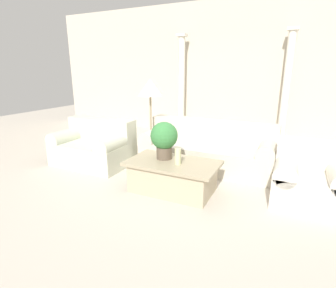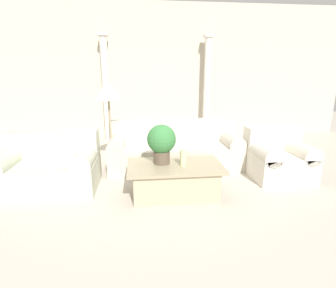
% 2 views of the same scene
% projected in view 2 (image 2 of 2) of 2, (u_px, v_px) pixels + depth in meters
% --- Properties ---
extents(ground_plane, '(16.00, 16.00, 0.00)m').
position_uv_depth(ground_plane, '(161.00, 181.00, 3.99)').
color(ground_plane, '#BCB2A3').
extents(wall_back, '(10.00, 0.06, 3.20)m').
position_uv_depth(wall_back, '(151.00, 72.00, 6.43)').
color(wall_back, beige).
rests_on(wall_back, ground_plane).
extents(sofa_long, '(2.23, 0.85, 0.78)m').
position_uv_depth(sofa_long, '(174.00, 148.00, 4.57)').
color(sofa_long, beige).
rests_on(sofa_long, ground_plane).
extents(loveseat, '(1.31, 0.85, 0.78)m').
position_uv_depth(loveseat, '(49.00, 166.00, 3.69)').
color(loveseat, beige).
rests_on(loveseat, ground_plane).
extents(coffee_table, '(1.24, 0.71, 0.43)m').
position_uv_depth(coffee_table, '(175.00, 179.00, 3.49)').
color(coffee_table, tan).
rests_on(coffee_table, ground_plane).
extents(potted_plant, '(0.38, 0.38, 0.52)m').
position_uv_depth(potted_plant, '(162.00, 141.00, 3.41)').
color(potted_plant, brown).
rests_on(potted_plant, coffee_table).
extents(pillar_candle, '(0.08, 0.08, 0.22)m').
position_uv_depth(pillar_candle, '(183.00, 158.00, 3.36)').
color(pillar_candle, beige).
rests_on(pillar_candle, coffee_table).
extents(floor_lamp, '(0.44, 0.44, 1.48)m').
position_uv_depth(floor_lamp, '(108.00, 94.00, 4.13)').
color(floor_lamp, gray).
rests_on(floor_lamp, ground_plane).
extents(column_left, '(0.23, 0.23, 2.45)m').
position_uv_depth(column_left, '(106.00, 88.00, 6.11)').
color(column_left, silver).
rests_on(column_left, ground_plane).
extents(column_right, '(0.23, 0.23, 2.45)m').
position_uv_depth(column_right, '(207.00, 87.00, 6.37)').
color(column_right, silver).
rests_on(column_right, ground_plane).
extents(armchair, '(0.87, 0.84, 0.75)m').
position_uv_depth(armchair, '(277.00, 156.00, 4.11)').
color(armchair, beige).
rests_on(armchair, ground_plane).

